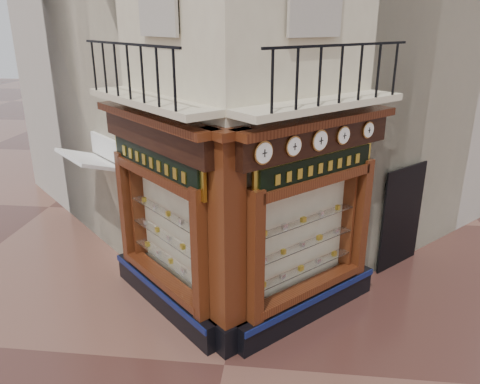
# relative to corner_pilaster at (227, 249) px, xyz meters

# --- Properties ---
(ground) EXTENTS (80.00, 80.00, 0.00)m
(ground) POSITION_rel_corner_pilaster_xyz_m (0.00, -0.50, -1.95)
(ground) COLOR #452620
(ground) RESTS_ON ground
(main_building) EXTENTS (11.31, 11.31, 12.00)m
(main_building) POSITION_rel_corner_pilaster_xyz_m (0.00, 5.66, 4.05)
(main_building) COLOR beige
(main_building) RESTS_ON ground
(neighbour_left) EXTENTS (11.31, 11.31, 11.00)m
(neighbour_left) POSITION_rel_corner_pilaster_xyz_m (-2.47, 8.13, 3.55)
(neighbour_left) COLOR #B6AB9F
(neighbour_left) RESTS_ON ground
(neighbour_right) EXTENTS (11.31, 11.31, 11.00)m
(neighbour_right) POSITION_rel_corner_pilaster_xyz_m (2.47, 8.13, 3.55)
(neighbour_right) COLOR #B6AB9F
(neighbour_right) RESTS_ON ground
(shopfront_left) EXTENTS (2.86, 2.86, 3.98)m
(shopfront_left) POSITION_rel_corner_pilaster_xyz_m (-1.41, 1.07, 0.03)
(shopfront_left) COLOR black
(shopfront_left) RESTS_ON ground
(shopfront_right) EXTENTS (2.86, 2.86, 3.98)m
(shopfront_right) POSITION_rel_corner_pilaster_xyz_m (1.41, 1.07, 0.03)
(shopfront_right) COLOR black
(shopfront_right) RESTS_ON ground
(corner_pilaster) EXTENTS (0.85, 0.85, 3.98)m
(corner_pilaster) POSITION_rel_corner_pilaster_xyz_m (0.00, 0.00, 0.00)
(corner_pilaster) COLOR black
(corner_pilaster) RESTS_ON ground
(balcony) EXTENTS (5.94, 2.97, 1.03)m
(balcony) POSITION_rel_corner_pilaster_xyz_m (0.00, 0.99, 2.27)
(balcony) COLOR beige
(balcony) RESTS_ON ground
(clock_a) EXTENTS (0.30, 0.30, 0.37)m
(clock_a) POSITION_rel_corner_pilaster_xyz_m (0.57, -0.03, 1.67)
(clock_a) COLOR #AA7B38
(clock_a) RESTS_ON ground
(clock_b) EXTENTS (0.28, 0.28, 0.34)m
(clock_b) POSITION_rel_corner_pilaster_xyz_m (1.02, 0.42, 1.67)
(clock_b) COLOR #AA7B38
(clock_b) RESTS_ON ground
(clock_c) EXTENTS (0.30, 0.30, 0.37)m
(clock_c) POSITION_rel_corner_pilaster_xyz_m (1.46, 0.85, 1.67)
(clock_c) COLOR #AA7B38
(clock_c) RESTS_ON ground
(clock_d) EXTENTS (0.27, 0.27, 0.33)m
(clock_d) POSITION_rel_corner_pilaster_xyz_m (1.88, 1.28, 1.67)
(clock_d) COLOR #AA7B38
(clock_d) RESTS_ON ground
(clock_e) EXTENTS (0.25, 0.25, 0.31)m
(clock_e) POSITION_rel_corner_pilaster_xyz_m (2.38, 1.77, 1.67)
(clock_e) COLOR #AA7B38
(clock_e) RESTS_ON ground
(awning) EXTENTS (1.88, 1.88, 0.39)m
(awning) POSITION_rel_corner_pilaster_xyz_m (-3.53, 2.82, -1.95)
(awning) COLOR white
(awning) RESTS_ON ground
(signboard_left) EXTENTS (2.29, 2.29, 0.62)m
(signboard_left) POSITION_rel_corner_pilaster_xyz_m (-1.46, 1.01, 1.15)
(signboard_left) COLOR gold
(signboard_left) RESTS_ON ground
(signboard_right) EXTENTS (2.11, 2.11, 0.56)m
(signboard_right) POSITION_rel_corner_pilaster_xyz_m (1.46, 1.01, 1.15)
(signboard_right) COLOR gold
(signboard_right) RESTS_ON ground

